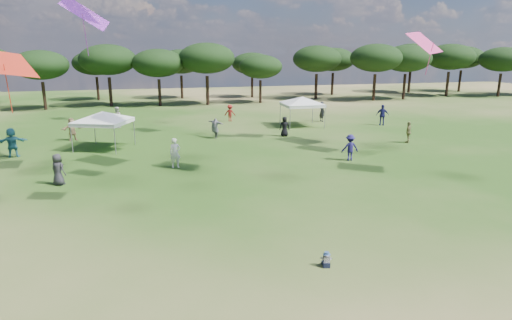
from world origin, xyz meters
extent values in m
plane|color=#2E5218|center=(0.00, 0.00, 0.00)|extent=(140.00, 140.00, 0.00)
cylinder|color=black|center=(-15.51, 44.30, 1.57)|extent=(0.36, 0.36, 3.14)
ellipsoid|color=black|center=(-15.51, 44.30, 5.03)|extent=(6.11, 6.11, 3.29)
cylinder|color=black|center=(-8.39, 45.81, 1.73)|extent=(0.40, 0.40, 3.46)
ellipsoid|color=black|center=(-8.39, 45.81, 5.54)|extent=(6.73, 6.73, 3.63)
cylinder|color=black|center=(-2.58, 44.63, 1.61)|extent=(0.37, 0.37, 3.21)
ellipsoid|color=black|center=(-2.58, 44.63, 5.14)|extent=(6.24, 6.24, 3.36)
cylinder|color=black|center=(3.26, 44.18, 1.78)|extent=(0.41, 0.41, 3.56)
ellipsoid|color=black|center=(3.26, 44.18, 5.69)|extent=(6.91, 6.91, 3.73)
cylinder|color=black|center=(10.19, 44.51, 1.44)|extent=(0.33, 0.33, 2.88)
ellipsoid|color=black|center=(10.19, 44.51, 4.61)|extent=(5.60, 5.60, 3.02)
cylinder|color=black|center=(18.96, 46.98, 1.72)|extent=(0.39, 0.39, 3.44)
ellipsoid|color=black|center=(18.96, 46.98, 5.51)|extent=(6.69, 6.69, 3.60)
cylinder|color=black|center=(25.77, 43.05, 1.77)|extent=(0.40, 0.40, 3.53)
ellipsoid|color=black|center=(25.77, 43.05, 5.65)|extent=(6.86, 6.86, 3.70)
cylinder|color=black|center=(30.65, 43.46, 1.73)|extent=(0.40, 0.40, 3.47)
ellipsoid|color=black|center=(30.65, 43.46, 5.55)|extent=(6.74, 6.74, 3.63)
cylinder|color=black|center=(39.22, 45.46, 1.79)|extent=(0.41, 0.41, 3.57)
ellipsoid|color=black|center=(39.22, 45.46, 5.72)|extent=(6.94, 6.94, 3.74)
cylinder|color=black|center=(46.34, 43.12, 1.68)|extent=(0.38, 0.38, 3.35)
ellipsoid|color=black|center=(46.34, 43.12, 5.37)|extent=(6.51, 6.51, 3.51)
cylinder|color=black|center=(-10.52, 53.31, 1.56)|extent=(0.36, 0.36, 3.11)
ellipsoid|color=black|center=(-10.52, 53.31, 4.98)|extent=(6.05, 6.05, 3.26)
cylinder|color=black|center=(0.83, 52.52, 1.60)|extent=(0.37, 0.37, 3.20)
ellipsoid|color=black|center=(0.83, 52.52, 5.12)|extent=(6.21, 6.21, 3.35)
cylinder|color=black|center=(10.82, 51.34, 1.50)|extent=(0.34, 0.34, 2.99)
ellipsoid|color=black|center=(10.82, 51.34, 4.79)|extent=(5.81, 5.81, 3.13)
cylinder|color=black|center=(23.62, 51.75, 1.66)|extent=(0.38, 0.38, 3.31)
ellipsoid|color=black|center=(23.62, 51.75, 5.30)|extent=(6.43, 6.43, 3.47)
cylinder|color=black|center=(37.30, 52.12, 1.82)|extent=(0.42, 0.42, 3.64)
ellipsoid|color=black|center=(37.30, 52.12, 5.82)|extent=(7.06, 7.06, 3.81)
cylinder|color=black|center=(46.40, 51.51, 1.73)|extent=(0.40, 0.40, 3.46)
ellipsoid|color=black|center=(46.40, 51.51, 5.53)|extent=(6.72, 6.72, 3.62)
cylinder|color=gray|center=(-9.31, 20.44, 0.95)|extent=(0.06, 0.06, 1.90)
cylinder|color=gray|center=(-6.52, 19.26, 0.95)|extent=(0.06, 0.06, 1.90)
cylinder|color=gray|center=(-8.13, 23.23, 0.95)|extent=(0.06, 0.06, 1.90)
cylinder|color=gray|center=(-5.34, 22.05, 0.95)|extent=(0.06, 0.06, 1.90)
cube|color=white|center=(-7.32, 21.24, 1.85)|extent=(4.18, 4.18, 0.25)
pyramid|color=white|center=(-7.32, 21.24, 2.57)|extent=(5.98, 5.98, 0.60)
cylinder|color=gray|center=(7.46, 24.89, 0.98)|extent=(0.06, 0.06, 1.96)
cylinder|color=gray|center=(10.61, 24.76, 0.98)|extent=(0.06, 0.06, 1.96)
cylinder|color=gray|center=(7.59, 28.05, 0.98)|extent=(0.06, 0.06, 1.96)
cylinder|color=gray|center=(10.75, 27.92, 0.98)|extent=(0.06, 0.06, 1.96)
cube|color=white|center=(9.10, 26.41, 1.91)|extent=(3.46, 3.46, 0.25)
pyramid|color=white|center=(9.10, 26.41, 2.63)|extent=(6.75, 6.75, 0.60)
cube|color=black|center=(0.66, 1.81, 0.08)|extent=(0.25, 0.25, 0.16)
cube|color=black|center=(0.62, 1.97, 0.04)|extent=(0.12, 0.21, 0.09)
cube|color=black|center=(0.76, 1.94, 0.04)|extent=(0.12, 0.21, 0.09)
cube|color=white|center=(0.66, 1.81, 0.26)|extent=(0.23, 0.19, 0.21)
cylinder|color=white|center=(0.54, 1.89, 0.26)|extent=(0.11, 0.21, 0.13)
cylinder|color=white|center=(0.80, 1.83, 0.26)|extent=(0.11, 0.21, 0.13)
sphere|color=#E0B293|center=(0.66, 1.81, 0.40)|extent=(0.14, 0.14, 0.14)
cone|color=teal|center=(0.66, 1.81, 0.44)|extent=(0.24, 0.24, 0.02)
cylinder|color=teal|center=(0.66, 1.81, 0.47)|extent=(0.16, 0.16, 0.06)
imported|color=#1C1752|center=(7.53, 13.90, 0.81)|extent=(1.09, 0.69, 1.62)
imported|color=black|center=(6.08, 22.22, 0.78)|extent=(0.86, 0.66, 1.57)
imported|color=#276676|center=(-12.77, 20.13, 0.94)|extent=(1.80, 0.73, 1.89)
imported|color=beige|center=(-6.88, 29.55, 0.92)|extent=(0.84, 1.00, 1.85)
imported|color=#29282C|center=(-8.92, 13.08, 0.80)|extent=(0.93, 0.88, 1.60)
imported|color=navy|center=(16.26, 24.83, 0.94)|extent=(1.19, 0.89, 1.88)
imported|color=#28282C|center=(11.86, 28.30, 0.96)|extent=(0.58, 0.77, 1.92)
imported|color=#9D7A56|center=(-9.88, 24.73, 0.86)|extent=(1.66, 1.05, 1.71)
imported|color=maroon|center=(3.39, 30.64, 0.80)|extent=(1.18, 0.92, 1.60)
imported|color=#56555A|center=(0.66, 22.87, 0.78)|extent=(1.29, 1.95, 1.56)
imported|color=beige|center=(-2.98, 14.94, 0.86)|extent=(0.68, 0.50, 1.72)
imported|color=olive|center=(14.08, 17.57, 0.79)|extent=(0.92, 0.93, 1.58)
plane|color=purple|center=(-7.06, 14.04, 8.34)|extent=(2.21, 2.24, 1.91)
plane|color=red|center=(-9.60, 9.85, 6.09)|extent=(2.64, 2.80, 1.23)
plane|color=#E43980|center=(12.08, 13.89, 7.05)|extent=(2.67, 2.31, 1.43)
camera|label=1|loc=(-4.56, -9.38, 6.56)|focal=30.00mm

